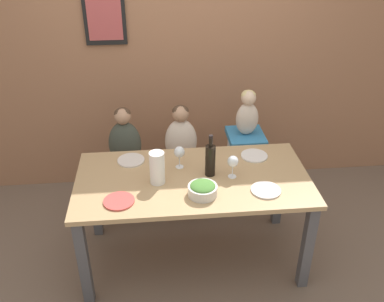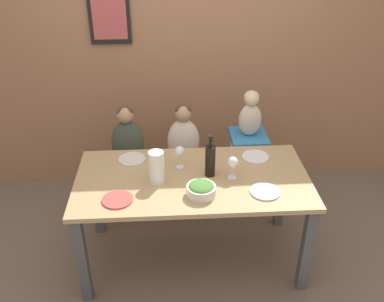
{
  "view_description": "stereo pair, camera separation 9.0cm",
  "coord_description": "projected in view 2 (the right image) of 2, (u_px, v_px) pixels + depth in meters",
  "views": [
    {
      "loc": [
        -0.25,
        -2.52,
        2.45
      ],
      "look_at": [
        0.0,
        0.06,
        0.94
      ],
      "focal_mm": 40.0,
      "sensor_mm": 36.0,
      "label": 1
    },
    {
      "loc": [
        -0.16,
        -2.53,
        2.45
      ],
      "look_at": [
        0.0,
        0.06,
        0.94
      ],
      "focal_mm": 40.0,
      "sensor_mm": 36.0,
      "label": 2
    }
  ],
  "objects": [
    {
      "name": "ground_plane",
      "position": [
        192.0,
        256.0,
        3.42
      ],
      "size": [
        14.0,
        14.0,
        0.0
      ],
      "primitive_type": "plane",
      "color": "#705B4C"
    },
    {
      "name": "wall_back",
      "position": [
        184.0,
        46.0,
        3.77
      ],
      "size": [
        10.0,
        0.09,
        2.7
      ],
      "color": "#9E6B4C",
      "rests_on": "ground_plane"
    },
    {
      "name": "dining_table",
      "position": [
        193.0,
        189.0,
        3.09
      ],
      "size": [
        1.66,
        0.84,
        0.76
      ],
      "color": "tan",
      "rests_on": "ground_plane"
    },
    {
      "name": "chair_far_left",
      "position": [
        130.0,
        171.0,
        3.79
      ],
      "size": [
        0.37,
        0.4,
        0.47
      ],
      "color": "silver",
      "rests_on": "ground_plane"
    },
    {
      "name": "chair_far_center",
      "position": [
        184.0,
        169.0,
        3.81
      ],
      "size": [
        0.37,
        0.4,
        0.47
      ],
      "color": "silver",
      "rests_on": "ground_plane"
    },
    {
      "name": "chair_right_highchair",
      "position": [
        248.0,
        151.0,
        3.76
      ],
      "size": [
        0.31,
        0.34,
        0.72
      ],
      "color": "silver",
      "rests_on": "ground_plane"
    },
    {
      "name": "person_child_left",
      "position": [
        127.0,
        138.0,
        3.62
      ],
      "size": [
        0.28,
        0.18,
        0.54
      ],
      "color": "#3D4238",
      "rests_on": "chair_far_left"
    },
    {
      "name": "person_child_center",
      "position": [
        183.0,
        136.0,
        3.65
      ],
      "size": [
        0.28,
        0.18,
        0.54
      ],
      "color": "beige",
      "rests_on": "chair_far_center"
    },
    {
      "name": "person_baby_right",
      "position": [
        250.0,
        113.0,
        3.58
      ],
      "size": [
        0.19,
        0.13,
        0.4
      ],
      "color": "beige",
      "rests_on": "chair_right_highchair"
    },
    {
      "name": "wine_bottle",
      "position": [
        210.0,
        160.0,
        3.0
      ],
      "size": [
        0.07,
        0.07,
        0.32
      ],
      "color": "black",
      "rests_on": "dining_table"
    },
    {
      "name": "paper_towel_roll",
      "position": [
        157.0,
        167.0,
        2.93
      ],
      "size": [
        0.1,
        0.1,
        0.24
      ],
      "color": "white",
      "rests_on": "dining_table"
    },
    {
      "name": "wine_glass_near",
      "position": [
        233.0,
        162.0,
        2.97
      ],
      "size": [
        0.08,
        0.08,
        0.17
      ],
      "color": "white",
      "rests_on": "dining_table"
    },
    {
      "name": "wine_glass_far",
      "position": [
        180.0,
        152.0,
        3.1
      ],
      "size": [
        0.08,
        0.08,
        0.17
      ],
      "color": "white",
      "rests_on": "dining_table"
    },
    {
      "name": "salad_bowl_large",
      "position": [
        201.0,
        189.0,
        2.83
      ],
      "size": [
        0.2,
        0.2,
        0.09
      ],
      "color": "silver",
      "rests_on": "dining_table"
    },
    {
      "name": "dinner_plate_front_left",
      "position": [
        118.0,
        200.0,
        2.8
      ],
      "size": [
        0.2,
        0.2,
        0.01
      ],
      "color": "#D14C47",
      "rests_on": "dining_table"
    },
    {
      "name": "dinner_plate_back_left",
      "position": [
        132.0,
        159.0,
        3.24
      ],
      "size": [
        0.2,
        0.2,
        0.01
      ],
      "color": "silver",
      "rests_on": "dining_table"
    },
    {
      "name": "dinner_plate_back_right",
      "position": [
        256.0,
        157.0,
        3.27
      ],
      "size": [
        0.2,
        0.2,
        0.01
      ],
      "color": "silver",
      "rests_on": "dining_table"
    },
    {
      "name": "dinner_plate_front_right",
      "position": [
        265.0,
        192.0,
        2.88
      ],
      "size": [
        0.2,
        0.2,
        0.01
      ],
      "color": "silver",
      "rests_on": "dining_table"
    }
  ]
}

